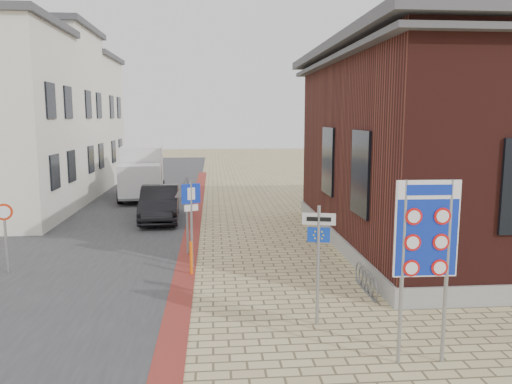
{
  "coord_description": "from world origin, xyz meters",
  "views": [
    {
      "loc": [
        -1.15,
        -9.62,
        4.36
      ],
      "look_at": [
        0.08,
        4.69,
        2.2
      ],
      "focal_mm": 35.0,
      "sensor_mm": 36.0,
      "label": 1
    }
  ],
  "objects": [
    {
      "name": "ground",
      "position": [
        0.0,
        0.0,
        0.0
      ],
      "size": [
        120.0,
        120.0,
        0.0
      ],
      "primitive_type": "plane",
      "color": "tan",
      "rests_on": "ground"
    },
    {
      "name": "road_strip",
      "position": [
        -5.5,
        15.0,
        0.01
      ],
      "size": [
        7.0,
        60.0,
        0.02
      ],
      "primitive_type": "cube",
      "color": "#38383A",
      "rests_on": "ground"
    },
    {
      "name": "curb_strip",
      "position": [
        -2.0,
        10.0,
        0.01
      ],
      "size": [
        0.6,
        40.0,
        0.02
      ],
      "primitive_type": "cube",
      "color": "maroon",
      "rests_on": "ground"
    },
    {
      "name": "brick_building",
      "position": [
        8.99,
        7.0,
        3.49
      ],
      "size": [
        13.0,
        13.0,
        6.8
      ],
      "color": "gray",
      "rests_on": "ground"
    },
    {
      "name": "townhouse_mid",
      "position": [
        -10.99,
        18.0,
        4.57
      ],
      "size": [
        7.4,
        6.4,
        9.1
      ],
      "color": "white",
      "rests_on": "ground"
    },
    {
      "name": "townhouse_far",
      "position": [
        -10.99,
        24.0,
        4.17
      ],
      "size": [
        7.4,
        6.4,
        8.3
      ],
      "color": "white",
      "rests_on": "ground"
    },
    {
      "name": "bike_rack",
      "position": [
        2.65,
        2.2,
        0.26
      ],
      "size": [
        0.08,
        1.8,
        0.6
      ],
      "color": "slate",
      "rests_on": "ground"
    },
    {
      "name": "sedan",
      "position": [
        -3.45,
        11.57,
        0.73
      ],
      "size": [
        1.77,
        4.51,
        1.46
      ],
      "primitive_type": "imported",
      "rotation": [
        0.0,
        0.0,
        0.05
      ],
      "color": "black",
      "rests_on": "ground"
    },
    {
      "name": "box_truck",
      "position": [
        -4.99,
        17.58,
        1.44
      ],
      "size": [
        2.61,
        5.49,
        2.79
      ],
      "rotation": [
        0.0,
        0.0,
        0.08
      ],
      "color": "slate",
      "rests_on": "ground"
    },
    {
      "name": "border_sign",
      "position": [
        2.5,
        -1.5,
        2.39
      ],
      "size": [
        1.13,
        0.09,
        3.31
      ],
      "rotation": [
        0.0,
        0.0,
        -0.02
      ],
      "color": "gray",
      "rests_on": "ground"
    },
    {
      "name": "essen_sign",
      "position": [
        1.0,
        0.3,
        1.71
      ],
      "size": [
        0.68,
        0.2,
        2.56
      ],
      "rotation": [
        0.0,
        0.0,
        -0.24
      ],
      "color": "gray",
      "rests_on": "ground"
    },
    {
      "name": "parking_sign",
      "position": [
        -1.8,
        4.5,
        1.75
      ],
      "size": [
        0.53,
        0.27,
        2.57
      ],
      "rotation": [
        0.0,
        0.0,
        0.43
      ],
      "color": "gray",
      "rests_on": "ground"
    },
    {
      "name": "yield_sign",
      "position": [
        -2.0,
        6.0,
        1.89
      ],
      "size": [
        0.88,
        0.1,
        2.47
      ],
      "rotation": [
        0.0,
        0.0,
        0.05
      ],
      "color": "gray",
      "rests_on": "ground"
    },
    {
      "name": "speed_sign",
      "position": [
        -6.96,
        4.5,
        1.3
      ],
      "size": [
        0.46,
        0.15,
        2.0
      ],
      "rotation": [
        0.0,
        0.0,
        0.26
      ],
      "color": "gray",
      "rests_on": "ground"
    },
    {
      "name": "bollard",
      "position": [
        -1.8,
        3.91,
        0.47
      ],
      "size": [
        0.1,
        0.1,
        0.95
      ],
      "primitive_type": "cylinder",
      "rotation": [
        0.0,
        0.0,
        0.23
      ],
      "color": "#FF660D",
      "rests_on": "ground"
    }
  ]
}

